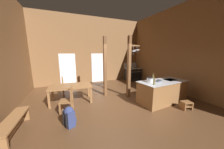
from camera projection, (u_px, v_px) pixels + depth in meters
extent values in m
cube|color=brown|center=(117.00, 106.00, 4.65)|extent=(8.14, 9.00, 0.10)
cube|color=brown|center=(92.00, 51.00, 7.99)|extent=(8.14, 0.14, 4.50)
cube|color=brown|center=(185.00, 50.00, 5.66)|extent=(0.14, 9.00, 4.50)
cube|color=white|center=(68.00, 69.00, 7.52)|extent=(1.00, 0.01, 2.05)
cube|color=white|center=(97.00, 68.00, 8.29)|extent=(0.84, 0.01, 2.05)
cube|color=olive|center=(162.00, 92.00, 4.88)|extent=(2.17, 1.08, 0.92)
cube|color=#B7BABF|center=(163.00, 81.00, 4.80)|extent=(2.24, 1.15, 0.02)
cube|color=black|center=(170.00, 80.00, 5.01)|extent=(0.55, 0.44, 0.00)
cube|color=black|center=(154.00, 97.00, 5.33)|extent=(1.99, 0.21, 0.10)
cube|color=black|center=(133.00, 74.00, 8.89)|extent=(1.12, 0.79, 0.90)
cube|color=black|center=(136.00, 76.00, 8.55)|extent=(0.93, 0.03, 0.52)
cylinder|color=#B7BABF|center=(136.00, 72.00, 8.48)|extent=(0.83, 0.05, 0.02)
cube|color=#B7BABF|center=(133.00, 68.00, 8.80)|extent=(1.16, 0.83, 0.03)
cube|color=#B7BABF|center=(130.00, 65.00, 9.09)|extent=(1.14, 0.07, 0.40)
cylinder|color=black|center=(137.00, 68.00, 8.76)|extent=(0.21, 0.21, 0.01)
cylinder|color=black|center=(131.00, 69.00, 8.56)|extent=(0.21, 0.21, 0.01)
cylinder|color=black|center=(134.00, 68.00, 9.04)|extent=(0.21, 0.21, 0.01)
cylinder|color=black|center=(129.00, 68.00, 8.83)|extent=(0.21, 0.21, 0.01)
cylinder|color=black|center=(140.00, 70.00, 8.60)|extent=(0.04, 0.03, 0.04)
cylinder|color=black|center=(137.00, 70.00, 8.51)|extent=(0.04, 0.03, 0.04)
cylinder|color=black|center=(135.00, 70.00, 8.42)|extent=(0.04, 0.03, 0.04)
cylinder|color=black|center=(132.00, 71.00, 8.33)|extent=(0.04, 0.03, 0.04)
cube|color=brown|center=(129.00, 68.00, 5.30)|extent=(0.16, 0.16, 2.85)
cube|color=brown|center=(134.00, 46.00, 5.23)|extent=(0.64, 0.16, 0.06)
cylinder|color=#B7BABF|center=(133.00, 48.00, 5.25)|extent=(0.01, 0.01, 0.22)
cylinder|color=#B7BABF|center=(133.00, 51.00, 5.27)|extent=(0.23, 0.23, 0.04)
cylinder|color=#B7BABF|center=(133.00, 53.00, 5.29)|extent=(0.02, 0.02, 0.14)
cylinder|color=#B7BABF|center=(137.00, 48.00, 5.35)|extent=(0.01, 0.01, 0.17)
cylinder|color=#B7BABF|center=(137.00, 50.00, 5.37)|extent=(0.25, 0.25, 0.04)
cylinder|color=#B7BABF|center=(137.00, 52.00, 5.39)|extent=(0.02, 0.02, 0.14)
cube|color=brown|center=(105.00, 67.00, 5.49)|extent=(0.14, 0.14, 2.85)
cube|color=brown|center=(187.00, 102.00, 4.28)|extent=(0.41, 0.35, 0.04)
cube|color=brown|center=(182.00, 106.00, 4.27)|extent=(0.09, 0.28, 0.26)
cube|color=brown|center=(190.00, 105.00, 4.34)|extent=(0.09, 0.28, 0.26)
cube|color=brown|center=(186.00, 106.00, 4.31)|extent=(0.37, 0.34, 0.03)
cube|color=olive|center=(71.00, 86.00, 4.85)|extent=(1.77, 1.04, 0.06)
cube|color=olive|center=(53.00, 93.00, 5.04)|extent=(0.09, 0.09, 0.68)
cube|color=olive|center=(89.00, 90.00, 5.53)|extent=(0.09, 0.09, 0.68)
cube|color=olive|center=(49.00, 100.00, 4.31)|extent=(0.09, 0.09, 0.68)
cube|color=olive|center=(91.00, 95.00, 4.80)|extent=(0.09, 0.09, 0.68)
cube|color=brown|center=(67.00, 87.00, 5.66)|extent=(0.47, 0.47, 0.04)
cube|color=brown|center=(71.00, 90.00, 5.95)|extent=(0.05, 0.05, 0.41)
cube|color=brown|center=(72.00, 92.00, 5.62)|extent=(0.05, 0.05, 0.41)
cube|color=brown|center=(63.00, 86.00, 5.74)|extent=(0.05, 0.05, 0.95)
cube|color=brown|center=(63.00, 88.00, 5.40)|extent=(0.05, 0.05, 0.95)
cube|color=brown|center=(62.00, 79.00, 5.50)|extent=(0.06, 0.38, 0.07)
cube|color=brown|center=(63.00, 83.00, 5.54)|extent=(0.06, 0.38, 0.07)
cube|color=brown|center=(66.00, 101.00, 4.03)|extent=(0.51, 0.51, 0.04)
cube|color=brown|center=(60.00, 110.00, 3.85)|extent=(0.06, 0.06, 0.41)
cube|color=brown|center=(62.00, 105.00, 4.21)|extent=(0.06, 0.06, 0.41)
cube|color=brown|center=(71.00, 101.00, 3.88)|extent=(0.06, 0.06, 0.95)
cube|color=brown|center=(72.00, 97.00, 4.25)|extent=(0.06, 0.06, 0.95)
cube|color=brown|center=(71.00, 89.00, 4.00)|extent=(0.10, 0.38, 0.07)
cube|color=brown|center=(72.00, 95.00, 4.03)|extent=(0.10, 0.38, 0.07)
cube|color=olive|center=(12.00, 119.00, 2.92)|extent=(0.44, 1.46, 0.04)
cube|color=olive|center=(24.00, 114.00, 3.58)|extent=(0.31, 0.08, 0.40)
cube|color=olive|center=(14.00, 130.00, 2.98)|extent=(0.13, 1.24, 0.06)
cube|color=navy|center=(69.00, 118.00, 3.29)|extent=(0.33, 0.38, 0.48)
cube|color=navy|center=(74.00, 119.00, 3.40)|extent=(0.15, 0.23, 0.17)
cylinder|color=black|center=(64.00, 119.00, 3.27)|extent=(0.05, 0.05, 0.38)
cylinder|color=black|center=(67.00, 122.00, 3.14)|extent=(0.05, 0.05, 0.38)
sphere|color=navy|center=(69.00, 111.00, 3.25)|extent=(0.36, 0.36, 0.27)
cylinder|color=#B7BABF|center=(150.00, 80.00, 4.57)|extent=(0.25, 0.25, 0.18)
cylinder|color=black|center=(150.00, 78.00, 4.55)|extent=(0.26, 0.26, 0.01)
cylinder|color=#B7BABF|center=(147.00, 79.00, 4.51)|extent=(0.05, 0.02, 0.02)
cylinder|color=#B7BABF|center=(153.00, 79.00, 4.61)|extent=(0.05, 0.02, 0.02)
cylinder|color=slate|center=(159.00, 81.00, 4.65)|extent=(0.21, 0.21, 0.07)
cylinder|color=black|center=(159.00, 80.00, 4.64)|extent=(0.17, 0.17, 0.00)
cylinder|color=brown|center=(153.00, 78.00, 4.70)|extent=(0.07, 0.07, 0.26)
cylinder|color=brown|center=(153.00, 74.00, 4.67)|extent=(0.03, 0.03, 0.09)
cylinder|color=brown|center=(154.00, 82.00, 4.22)|extent=(0.06, 0.06, 0.22)
cylinder|color=brown|center=(154.00, 78.00, 4.19)|extent=(0.02, 0.02, 0.08)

